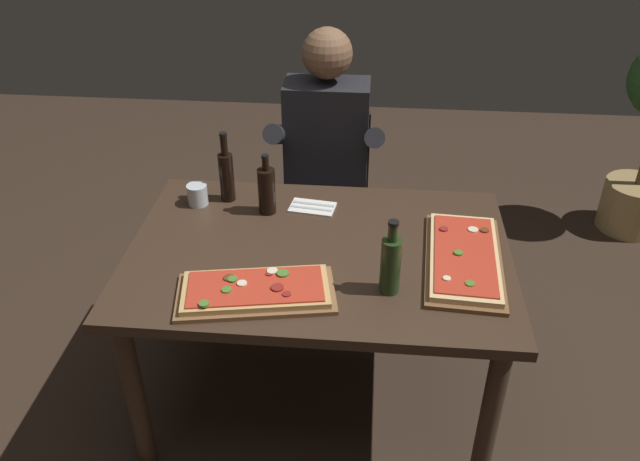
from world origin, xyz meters
The scene contains 11 objects.
ground_plane centered at (0.00, 0.00, 0.00)m, with size 6.40×6.40×0.00m, color #38281E.
dining_table centered at (0.00, 0.00, 0.64)m, with size 1.40×0.96×0.74m.
pizza_rectangular_front centered at (-0.18, -0.29, 0.76)m, with size 0.56×0.33×0.05m.
pizza_rectangular_left centered at (0.52, -0.04, 0.76)m, with size 0.30×0.58×0.05m.
wine_bottle_dark centered at (0.26, -0.22, 0.85)m, with size 0.07×0.07×0.27m.
oil_bottle_amber centered at (-0.41, 0.33, 0.86)m, with size 0.06×0.06×0.30m.
vinegar_bottle_green centered at (-0.23, 0.25, 0.84)m, with size 0.07×0.07×0.25m.
tumbler_near_camera centered at (-0.52, 0.28, 0.78)m, with size 0.08×0.08×0.09m.
napkin_cutlery_set centered at (-0.05, 0.29, 0.74)m, with size 0.19×0.13×0.01m.
diner_chair centered at (-0.03, 0.86, 0.49)m, with size 0.44×0.44×0.87m.
seated_diner centered at (-0.03, 0.74, 0.74)m, with size 0.53×0.41×1.33m.
Camera 1 is at (0.18, -1.95, 2.09)m, focal length 36.39 mm.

